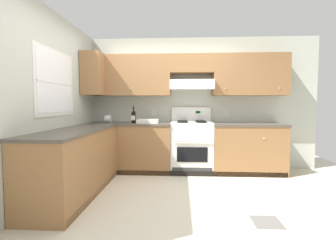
{
  "coord_description": "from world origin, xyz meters",
  "views": [
    {
      "loc": [
        0.2,
        -3.16,
        1.24
      ],
      "look_at": [
        -0.01,
        0.7,
        1.0
      ],
      "focal_mm": 25.47,
      "sensor_mm": 36.0,
      "label": 1
    }
  ],
  "objects": [
    {
      "name": "wall_back",
      "position": [
        0.41,
        1.53,
        1.48
      ],
      "size": [
        4.68,
        0.57,
        2.55
      ],
      "color": "beige",
      "rests_on": "ground_plane"
    },
    {
      "name": "bowl",
      "position": [
        -0.41,
        1.18,
        0.93
      ],
      "size": [
        0.39,
        0.23,
        0.07
      ],
      "color": "white",
      "rests_on": "counter_back_run"
    },
    {
      "name": "counter_back_run",
      "position": [
        0.22,
        1.24,
        0.45
      ],
      "size": [
        3.6,
        0.65,
        0.91
      ],
      "color": "olive",
      "rests_on": "ground_plane"
    },
    {
      "name": "wall_left",
      "position": [
        -1.59,
        0.23,
        1.34
      ],
      "size": [
        0.47,
        4.0,
        2.55
      ],
      "color": "beige",
      "rests_on": "ground_plane"
    },
    {
      "name": "floor_accent_tile",
      "position": [
        1.11,
        -0.65,
        0.0
      ],
      "size": [
        0.3,
        0.3,
        0.01
      ],
      "primitive_type": "cube",
      "color": "slate",
      "rests_on": "ground_plane"
    },
    {
      "name": "ground_plane",
      "position": [
        0.0,
        0.0,
        0.0
      ],
      "size": [
        7.04,
        7.04,
        0.0
      ],
      "primitive_type": "plane",
      "color": "beige"
    },
    {
      "name": "paper_towel_roll",
      "position": [
        -1.21,
        1.36,
        0.98
      ],
      "size": [
        0.11,
        0.14,
        0.14
      ],
      "color": "white",
      "rests_on": "counter_back_run"
    },
    {
      "name": "wine_bottle",
      "position": [
        -0.69,
        1.25,
        1.03
      ],
      "size": [
        0.08,
        0.08,
        0.32
      ],
      "color": "black",
      "rests_on": "counter_back_run"
    },
    {
      "name": "stove",
      "position": [
        0.4,
        1.25,
        0.48
      ],
      "size": [
        0.76,
        0.62,
        1.2
      ],
      "color": "white",
      "rests_on": "ground_plane"
    },
    {
      "name": "counter_left_run",
      "position": [
        -1.24,
        -0.0,
        0.45
      ],
      "size": [
        0.63,
        1.91,
        0.91
      ],
      "color": "olive",
      "rests_on": "ground_plane"
    }
  ]
}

